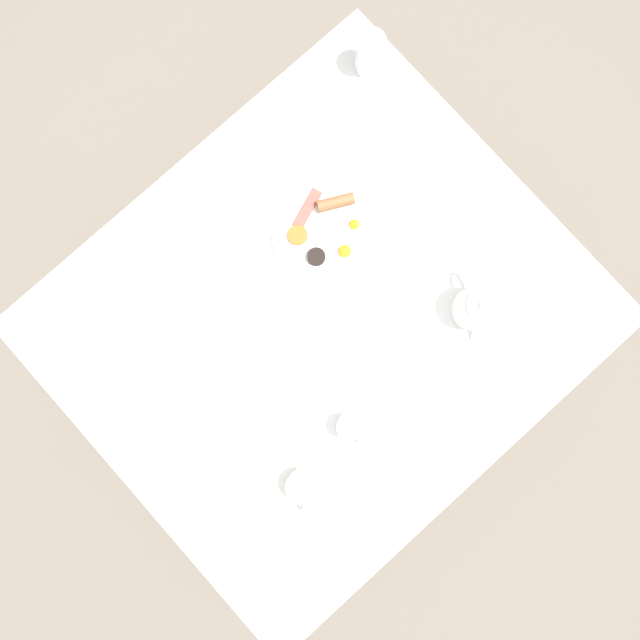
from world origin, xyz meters
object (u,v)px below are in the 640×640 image
(napkin_folded, at_px, (206,207))
(fork_by_plate, at_px, (343,121))
(fork_spare, at_px, (207,281))
(water_glass_tall, at_px, (370,53))
(knife_by_plate, at_px, (314,344))
(spoon_for_tea, at_px, (464,428))
(teapot_near, at_px, (477,307))
(teacup_with_saucer_left, at_px, (302,485))
(breakfast_plate, at_px, (327,230))
(creamer_jug, at_px, (349,427))
(teacup_with_saucer_right, at_px, (94,352))

(napkin_folded, relative_size, fork_by_plate, 0.84)
(fork_by_plate, relative_size, fork_spare, 1.11)
(water_glass_tall, relative_size, fork_by_plate, 0.64)
(knife_by_plate, relative_size, spoon_for_tea, 1.48)
(napkin_folded, height_order, spoon_for_tea, napkin_folded)
(knife_by_plate, bearing_deg, napkin_folded, 176.35)
(fork_by_plate, bearing_deg, teapot_near, -8.65)
(knife_by_plate, bearing_deg, teacup_with_saucer_left, -46.63)
(fork_by_plate, xyz_separation_m, spoon_for_tea, (0.77, -0.30, 0.00))
(teapot_near, xyz_separation_m, knife_by_plate, (-0.20, -0.35, -0.05))
(teapot_near, xyz_separation_m, water_glass_tall, (-0.64, 0.24, 0.01))
(teapot_near, xyz_separation_m, fork_by_plate, (-0.57, 0.09, -0.05))
(breakfast_plate, xyz_separation_m, teacup_with_saucer_left, (0.42, -0.46, 0.02))
(breakfast_plate, height_order, knife_by_plate, breakfast_plate)
(fork_by_plate, bearing_deg, water_glass_tall, 114.62)
(water_glass_tall, bearing_deg, fork_by_plate, -65.38)
(breakfast_plate, distance_m, creamer_jug, 0.49)
(breakfast_plate, height_order, fork_by_plate, breakfast_plate)
(fork_by_plate, xyz_separation_m, fork_spare, (0.08, -0.53, 0.00))
(napkin_folded, bearing_deg, teacup_with_saucer_left, -22.32)
(breakfast_plate, bearing_deg, napkin_folded, -143.18)
(teapot_near, relative_size, napkin_folded, 1.17)
(water_glass_tall, xyz_separation_m, fork_spare, (0.15, -0.68, -0.06))
(water_glass_tall, distance_m, napkin_folded, 0.56)
(teapot_near, height_order, fork_by_plate, teapot_near)
(water_glass_tall, xyz_separation_m, creamer_jug, (0.65, -0.66, -0.03))
(breakfast_plate, distance_m, spoon_for_tea, 0.59)
(teacup_with_saucer_right, height_order, fork_by_plate, teacup_with_saucer_right)
(creamer_jug, height_order, spoon_for_tea, creamer_jug)
(teapot_near, height_order, knife_by_plate, teapot_near)
(breakfast_plate, bearing_deg, creamer_jug, -35.80)
(spoon_for_tea, bearing_deg, creamer_jug, -132.54)
(spoon_for_tea, bearing_deg, teapot_near, 133.16)
(teacup_with_saucer_left, height_order, teacup_with_saucer_right, same)
(water_glass_tall, xyz_separation_m, knife_by_plate, (0.44, -0.59, -0.06))
(teacup_with_saucer_left, relative_size, water_glass_tall, 1.26)
(teapot_near, relative_size, creamer_jug, 2.07)
(teacup_with_saucer_left, distance_m, fork_spare, 0.55)
(water_glass_tall, height_order, knife_by_plate, water_glass_tall)
(napkin_folded, distance_m, fork_spare, 0.19)
(teacup_with_saucer_right, bearing_deg, knife_by_plate, 50.45)
(teacup_with_saucer_left, bearing_deg, spoon_for_tea, 66.91)
(teacup_with_saucer_left, distance_m, napkin_folded, 0.73)
(creamer_jug, distance_m, fork_by_plate, 0.78)
(teapot_near, xyz_separation_m, teacup_with_saucer_left, (0.04, -0.60, -0.03))
(water_glass_tall, height_order, napkin_folded, water_glass_tall)
(teacup_with_saucer_left, height_order, fork_by_plate, teacup_with_saucer_left)
(napkin_folded, distance_m, spoon_for_tea, 0.85)
(teapot_near, bearing_deg, creamer_jug, -61.53)
(fork_by_plate, xyz_separation_m, knife_by_plate, (0.38, -0.44, 0.00))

